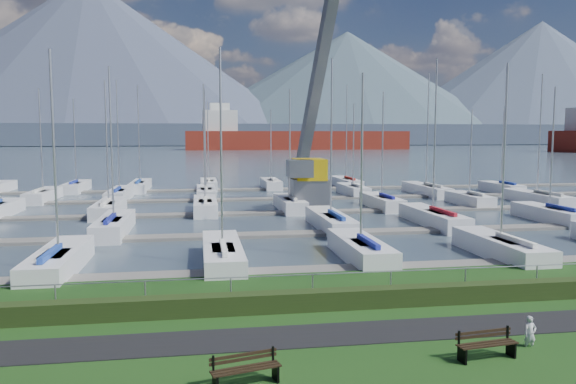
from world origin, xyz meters
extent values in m
cube|color=black|center=(0.00, -3.00, 0.01)|extent=(160.00, 2.00, 0.04)
cube|color=#3B4A56|center=(0.00, 260.00, -0.40)|extent=(800.00, 540.00, 0.20)
cube|color=#223212|center=(0.00, -0.40, 0.35)|extent=(80.00, 0.70, 0.70)
cylinder|color=gray|center=(0.00, 0.00, 1.20)|extent=(80.00, 0.04, 0.04)
cube|color=#465166|center=(0.00, 330.00, 6.00)|extent=(900.00, 80.00, 12.00)
cone|color=#414A60|center=(-80.00, 400.00, 57.50)|extent=(340.00, 340.00, 115.00)
cone|color=#425461|center=(110.00, 410.00, 42.50)|extent=(300.00, 300.00, 85.00)
cone|color=#49556B|center=(280.00, 420.00, 50.00)|extent=(320.00, 320.00, 100.00)
cube|color=slate|center=(0.00, 6.00, -0.22)|extent=(90.00, 1.60, 0.25)
cube|color=gray|center=(0.00, 16.00, -0.22)|extent=(90.00, 1.60, 0.25)
cube|color=gray|center=(0.00, 26.00, -0.22)|extent=(90.00, 1.60, 0.25)
cube|color=gray|center=(0.00, 36.00, -0.22)|extent=(90.00, 1.60, 0.25)
cube|color=gray|center=(0.00, 46.00, -0.22)|extent=(90.00, 1.60, 0.25)
cube|color=black|center=(-4.75, -6.38, 0.23)|extent=(0.15, 0.40, 0.45)
cube|color=black|center=(-4.79, -6.20, 0.65)|extent=(0.06, 0.06, 0.40)
cube|color=black|center=(-3.20, -5.99, 0.23)|extent=(0.15, 0.40, 0.45)
cube|color=black|center=(-3.24, -5.82, 0.65)|extent=(0.06, 0.06, 0.40)
cube|color=black|center=(-3.94, -6.33, 0.45)|extent=(1.77, 0.53, 0.04)
cube|color=black|center=(-3.97, -6.19, 0.45)|extent=(1.77, 0.53, 0.04)
cube|color=black|center=(-4.01, -6.04, 0.45)|extent=(1.77, 0.53, 0.04)
cube|color=black|center=(-4.02, -5.99, 0.62)|extent=(1.76, 0.47, 0.08)
cube|color=black|center=(-4.02, -5.99, 0.74)|extent=(1.76, 0.47, 0.08)
cube|color=black|center=(2.09, -5.69, 0.23)|extent=(0.11, 0.40, 0.45)
cube|color=black|center=(2.06, -5.51, 0.65)|extent=(0.06, 0.06, 0.40)
cube|color=black|center=(3.67, -5.49, 0.23)|extent=(0.11, 0.40, 0.45)
cube|color=black|center=(3.65, -5.31, 0.65)|extent=(0.06, 0.06, 0.40)
cube|color=black|center=(2.90, -5.74, 0.45)|extent=(1.80, 0.32, 0.04)
cube|color=black|center=(2.88, -5.59, 0.45)|extent=(1.80, 0.32, 0.04)
cube|color=black|center=(2.86, -5.44, 0.45)|extent=(1.80, 0.32, 0.04)
cube|color=black|center=(2.86, -5.39, 0.62)|extent=(1.79, 0.26, 0.08)
cube|color=black|center=(2.86, -5.39, 0.74)|extent=(1.79, 0.26, 0.08)
imported|color=silver|center=(4.63, -4.90, 0.54)|extent=(0.41, 0.28, 1.09)
cube|color=slate|center=(4.35, 27.72, 1.20)|extent=(3.25, 3.25, 2.60)
cube|color=#BE9B0B|center=(4.35, 27.72, 3.30)|extent=(2.66, 3.44, 1.80)
cube|color=#4F5256|center=(6.15, 32.22, 12.30)|extent=(2.75, 11.24, 19.89)
cube|color=slate|center=(3.15, 25.72, 3.50)|extent=(2.04, 2.23, 1.40)
cube|color=maroon|center=(36.99, 218.49, 2.50)|extent=(94.79, 19.03, 10.00)
cube|color=silver|center=(3.88, 218.13, 10.00)|extent=(14.15, 14.15, 12.00)
cube|color=silver|center=(3.88, 218.13, 17.00)|extent=(8.09, 8.09, 4.00)
camera|label=1|loc=(-5.07, -19.77, 6.34)|focal=35.00mm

